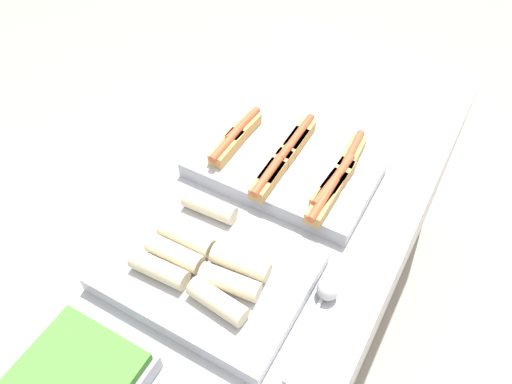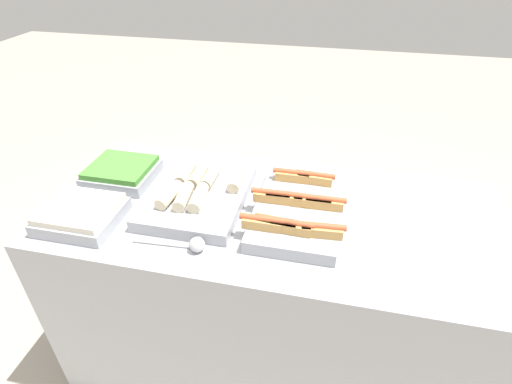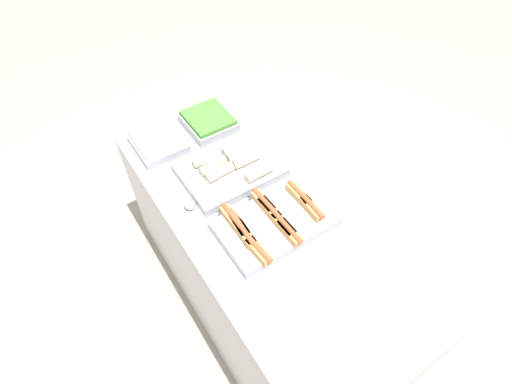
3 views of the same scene
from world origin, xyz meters
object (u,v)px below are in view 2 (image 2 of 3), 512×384
object	(u,v)px
tray_wraps	(198,194)
tray_side_back	(122,172)
tray_hotdogs	(297,208)
tray_side_front	(81,214)
serving_spoon_near	(193,244)

from	to	relation	value
tray_wraps	tray_side_back	bearing A→B (deg)	167.49
tray_hotdogs	tray_wraps	size ratio (longest dim) A/B	1.08
tray_hotdogs	tray_side_back	size ratio (longest dim) A/B	1.88
tray_wraps	tray_side_back	xyz separation A→B (m)	(-0.38, 0.08, 0.00)
tray_side_back	tray_side_front	bearing A→B (deg)	-90.00
tray_hotdogs	tray_side_front	distance (m)	0.80
tray_side_front	serving_spoon_near	world-z (taller)	tray_side_front
tray_side_front	tray_side_back	xyz separation A→B (m)	(0.00, 0.31, 0.00)
tray_hotdogs	tray_side_back	xyz separation A→B (m)	(-0.77, 0.09, -0.00)
tray_side_front	tray_side_back	size ratio (longest dim) A/B	1.00
tray_hotdogs	serving_spoon_near	xyz separation A→B (m)	(-0.32, -0.27, -0.01)
tray_side_front	serving_spoon_near	distance (m)	0.46
tray_wraps	tray_side_front	bearing A→B (deg)	-149.52
tray_side_back	tray_hotdogs	bearing A→B (deg)	-6.98
tray_side_front	tray_side_back	world-z (taller)	same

